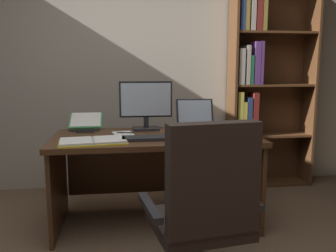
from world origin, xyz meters
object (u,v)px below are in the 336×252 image
object	(u,v)px
monitor	(146,106)
pen	(126,133)
reading_stand_with_book	(86,122)
keyboard	(151,138)
notepad	(123,134)
bookshelf	(260,85)
open_binder	(93,141)
laptop	(197,122)
desk	(155,157)
office_chair	(204,224)
computer_mouse	(190,136)

from	to	relation	value
monitor	pen	world-z (taller)	monitor
reading_stand_with_book	pen	distance (m)	0.42
keyboard	reading_stand_with_book	bearing A→B (deg)	136.03
monitor	notepad	world-z (taller)	monitor
bookshelf	monitor	bearing A→B (deg)	-155.45
keyboard	pen	size ratio (longest dim) A/B	3.00
reading_stand_with_book	open_binder	bearing A→B (deg)	-79.75
laptop	pen	bearing A→B (deg)	-162.22
bookshelf	open_binder	bearing A→B (deg)	-147.60
laptop	open_binder	bearing A→B (deg)	-150.35
desk	notepad	xyz separation A→B (m)	(-0.25, -0.00, 0.20)
monitor	reading_stand_with_book	size ratio (longest dim) A/B	1.64
laptop	pen	world-z (taller)	laptop
monitor	notepad	distance (m)	0.34
monitor	laptop	size ratio (longest dim) A/B	1.33
reading_stand_with_book	desk	bearing A→B (deg)	-24.08
office_chair	notepad	size ratio (longest dim) A/B	4.71
desk	notepad	size ratio (longest dim) A/B	7.59
office_chair	notepad	xyz separation A→B (m)	(-0.42, 1.04, 0.31)
monitor	laptop	distance (m)	0.48
reading_stand_with_book	pen	xyz separation A→B (m)	(0.33, -0.25, -0.05)
bookshelf	office_chair	xyz separation A→B (m)	(-1.03, -1.80, -0.66)
keyboard	open_binder	xyz separation A→B (m)	(-0.41, -0.05, -0.00)
computer_mouse	reading_stand_with_book	bearing A→B (deg)	148.67
bookshelf	keyboard	distance (m)	1.63
keyboard	reading_stand_with_book	distance (m)	0.72
keyboard	laptop	bearing A→B (deg)	44.49
bookshelf	open_binder	world-z (taller)	bookshelf
office_chair	keyboard	size ratio (longest dim) A/B	2.35
monitor	computer_mouse	world-z (taller)	monitor
keyboard	notepad	xyz separation A→B (m)	(-0.20, 0.24, -0.01)
desk	computer_mouse	distance (m)	0.41
bookshelf	pen	xyz separation A→B (m)	(-1.42, -0.76, -0.33)
desk	laptop	bearing A→B (deg)	26.70
reading_stand_with_book	open_binder	xyz separation A→B (m)	(0.10, -0.54, -0.06)
bookshelf	desk	bearing A→B (deg)	-147.45
keyboard	notepad	bearing A→B (deg)	129.79
laptop	desk	bearing A→B (deg)	-153.30
notepad	office_chair	bearing A→B (deg)	-68.25
bookshelf	pen	world-z (taller)	bookshelf
computer_mouse	reading_stand_with_book	size ratio (longest dim) A/B	0.38
bookshelf	notepad	distance (m)	1.67
laptop	keyboard	size ratio (longest dim) A/B	0.80
office_chair	laptop	xyz separation A→B (m)	(0.23, 1.25, 0.36)
computer_mouse	pen	bearing A→B (deg)	153.42
computer_mouse	pen	distance (m)	0.54
monitor	notepad	xyz separation A→B (m)	(-0.20, -0.19, -0.20)
open_binder	pen	distance (m)	0.37
bookshelf	computer_mouse	world-z (taller)	bookshelf
office_chair	computer_mouse	distance (m)	0.87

